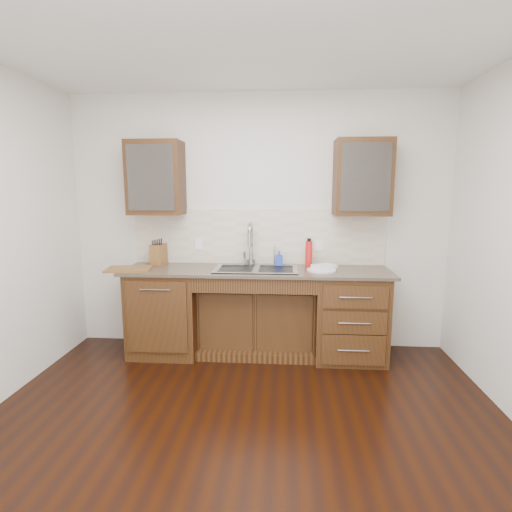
# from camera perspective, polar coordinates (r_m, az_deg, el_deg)

# --- Properties ---
(ground) EXTENTS (4.00, 3.50, 0.10)m
(ground) POSITION_cam_1_polar(r_m,az_deg,el_deg) (3.10, -2.03, -25.16)
(ground) COLOR black
(ceiling) EXTENTS (4.00, 3.50, 0.10)m
(ceiling) POSITION_cam_1_polar(r_m,az_deg,el_deg) (2.75, -2.44, 31.67)
(ceiling) COLOR white
(ceiling) RESTS_ON wall_back
(wall_back) EXTENTS (4.00, 0.10, 2.70)m
(wall_back) POSITION_cam_1_polar(r_m,az_deg,el_deg) (4.36, 0.38, 4.77)
(wall_back) COLOR silver
(wall_back) RESTS_ON ground
(wall_front) EXTENTS (4.00, 0.10, 2.70)m
(wall_front) POSITION_cam_1_polar(r_m,az_deg,el_deg) (0.86, -15.88, -15.95)
(wall_front) COLOR silver
(wall_front) RESTS_ON ground
(base_cabinet_left) EXTENTS (0.70, 0.62, 0.88)m
(base_cabinet_left) POSITION_cam_1_polar(r_m,az_deg,el_deg) (4.35, -12.66, -7.71)
(base_cabinet_left) COLOR #593014
(base_cabinet_left) RESTS_ON ground
(base_cabinet_center) EXTENTS (1.20, 0.44, 0.70)m
(base_cabinet_center) POSITION_cam_1_polar(r_m,az_deg,el_deg) (4.29, 0.12, -8.96)
(base_cabinet_center) COLOR #593014
(base_cabinet_center) RESTS_ON ground
(base_cabinet_right) EXTENTS (0.70, 0.62, 0.88)m
(base_cabinet_right) POSITION_cam_1_polar(r_m,az_deg,el_deg) (4.22, 13.14, -8.25)
(base_cabinet_right) COLOR #593014
(base_cabinet_right) RESTS_ON ground
(countertop) EXTENTS (2.70, 0.65, 0.03)m
(countertop) POSITION_cam_1_polar(r_m,az_deg,el_deg) (4.05, 0.03, -2.10)
(countertop) COLOR #84705B
(countertop) RESTS_ON base_cabinet_left
(backsplash) EXTENTS (2.70, 0.02, 0.59)m
(backsplash) POSITION_cam_1_polar(r_m,az_deg,el_deg) (4.31, 0.32, 2.78)
(backsplash) COLOR beige
(backsplash) RESTS_ON wall_back
(sink) EXTENTS (0.84, 0.46, 0.19)m
(sink) POSITION_cam_1_polar(r_m,az_deg,el_deg) (4.05, 0.01, -3.12)
(sink) COLOR #9E9EA5
(sink) RESTS_ON countertop
(faucet) EXTENTS (0.04, 0.04, 0.40)m
(faucet) POSITION_cam_1_polar(r_m,az_deg,el_deg) (4.23, -0.71, 1.35)
(faucet) COLOR #999993
(faucet) RESTS_ON countertop
(filter_tap) EXTENTS (0.02, 0.02, 0.24)m
(filter_tap) POSITION_cam_1_polar(r_m,az_deg,el_deg) (4.24, 2.67, 0.27)
(filter_tap) COLOR #999993
(filter_tap) RESTS_ON countertop
(upper_cabinet_left) EXTENTS (0.55, 0.34, 0.75)m
(upper_cabinet_left) POSITION_cam_1_polar(r_m,az_deg,el_deg) (4.32, -14.10, 10.76)
(upper_cabinet_left) COLOR #593014
(upper_cabinet_left) RESTS_ON wall_back
(upper_cabinet_right) EXTENTS (0.55, 0.34, 0.75)m
(upper_cabinet_right) POSITION_cam_1_polar(r_m,az_deg,el_deg) (4.18, 14.95, 10.77)
(upper_cabinet_right) COLOR #593014
(upper_cabinet_right) RESTS_ON wall_back
(outlet_left) EXTENTS (0.08, 0.01, 0.12)m
(outlet_left) POSITION_cam_1_polar(r_m,az_deg,el_deg) (4.40, -8.18, 1.71)
(outlet_left) COLOR white
(outlet_left) RESTS_ON backsplash
(outlet_right) EXTENTS (0.08, 0.01, 0.12)m
(outlet_right) POSITION_cam_1_polar(r_m,az_deg,el_deg) (4.31, 8.96, 1.54)
(outlet_right) COLOR white
(outlet_right) RESTS_ON backsplash
(soap_bottle) EXTENTS (0.08, 0.08, 0.16)m
(soap_bottle) POSITION_cam_1_polar(r_m,az_deg,el_deg) (4.20, 3.32, -0.35)
(soap_bottle) COLOR #2942BA
(soap_bottle) RESTS_ON countertop
(water_bottle) EXTENTS (0.09, 0.09, 0.27)m
(water_bottle) POSITION_cam_1_polar(r_m,az_deg,el_deg) (4.20, 7.55, 0.30)
(water_bottle) COLOR red
(water_bottle) RESTS_ON countertop
(plate) EXTENTS (0.36, 0.36, 0.02)m
(plate) POSITION_cam_1_polar(r_m,az_deg,el_deg) (4.02, 9.34, -2.00)
(plate) COLOR silver
(plate) RESTS_ON countertop
(dish_towel) EXTENTS (0.27, 0.25, 0.03)m
(dish_towel) POSITION_cam_1_polar(r_m,az_deg,el_deg) (4.08, 9.71, -1.47)
(dish_towel) COLOR white
(dish_towel) RESTS_ON plate
(knife_block) EXTENTS (0.14, 0.21, 0.22)m
(knife_block) POSITION_cam_1_polar(r_m,az_deg,el_deg) (4.40, -13.76, 0.22)
(knife_block) COLOR brown
(knife_block) RESTS_ON countertop
(cutting_board) EXTENTS (0.47, 0.36, 0.02)m
(cutting_board) POSITION_cam_1_polar(r_m,az_deg,el_deg) (4.21, -17.73, -1.77)
(cutting_board) COLOR brown
(cutting_board) RESTS_ON countertop
(cup_left_a) EXTENTS (0.13, 0.13, 0.09)m
(cup_left_a) POSITION_cam_1_polar(r_m,az_deg,el_deg) (4.37, -15.91, 9.95)
(cup_left_a) COLOR white
(cup_left_a) RESTS_ON upper_cabinet_left
(cup_left_b) EXTENTS (0.11, 0.11, 0.08)m
(cup_left_b) POSITION_cam_1_polar(r_m,az_deg,el_deg) (4.29, -12.94, 10.02)
(cup_left_b) COLOR white
(cup_left_b) RESTS_ON upper_cabinet_left
(cup_right_a) EXTENTS (0.14, 0.14, 0.09)m
(cup_right_a) POSITION_cam_1_polar(r_m,az_deg,el_deg) (4.17, 14.30, 10.02)
(cup_right_a) COLOR silver
(cup_right_a) RESTS_ON upper_cabinet_right
(cup_right_b) EXTENTS (0.11, 0.11, 0.09)m
(cup_right_b) POSITION_cam_1_polar(r_m,az_deg,el_deg) (4.20, 16.03, 9.99)
(cup_right_b) COLOR white
(cup_right_b) RESTS_ON upper_cabinet_right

